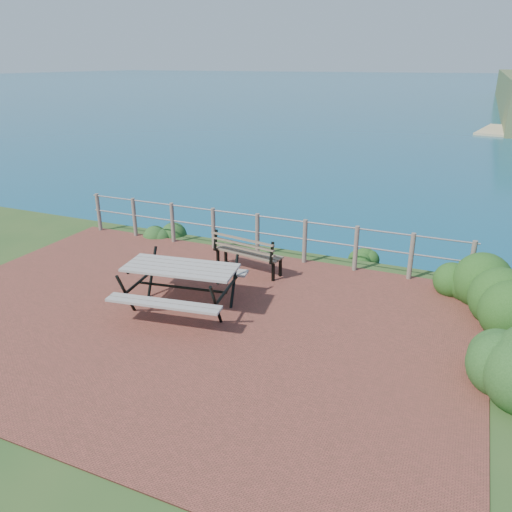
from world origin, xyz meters
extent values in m
cube|color=brown|center=(0.00, 0.00, 0.00)|extent=(10.00, 7.00, 0.12)
plane|color=#156881|center=(0.00, 200.00, 0.00)|extent=(1200.00, 1200.00, 0.00)
cylinder|color=#6B5B4C|center=(-4.60, 3.35, 0.52)|extent=(0.10, 0.10, 1.00)
cylinder|color=#6B5B4C|center=(-3.45, 3.35, 0.52)|extent=(0.10, 0.10, 1.00)
cylinder|color=#6B5B4C|center=(-2.30, 3.35, 0.52)|extent=(0.10, 0.10, 1.00)
cylinder|color=#6B5B4C|center=(-1.15, 3.35, 0.52)|extent=(0.10, 0.10, 1.00)
cylinder|color=#6B5B4C|center=(0.00, 3.35, 0.52)|extent=(0.10, 0.10, 1.00)
cylinder|color=#6B5B4C|center=(1.15, 3.35, 0.52)|extent=(0.10, 0.10, 1.00)
cylinder|color=#6B5B4C|center=(2.30, 3.35, 0.52)|extent=(0.10, 0.10, 1.00)
cylinder|color=#6B5B4C|center=(3.45, 3.35, 0.52)|extent=(0.10, 0.10, 1.00)
cylinder|color=#6B5B4C|center=(4.60, 3.35, 0.52)|extent=(0.10, 0.10, 1.00)
cylinder|color=slate|center=(0.00, 3.35, 0.97)|extent=(9.40, 0.04, 0.04)
cylinder|color=slate|center=(0.00, 3.35, 0.57)|extent=(9.40, 0.04, 0.04)
cube|color=gray|center=(-0.17, 0.28, 0.84)|extent=(2.10, 1.11, 0.04)
cube|color=gray|center=(-0.17, 0.28, 0.51)|extent=(2.02, 0.58, 0.04)
cube|color=gray|center=(-0.17, 0.28, 0.51)|extent=(2.02, 0.58, 0.04)
cylinder|color=black|center=(-0.17, 0.28, 0.45)|extent=(1.71, 0.30, 0.05)
cube|color=brown|center=(0.21, 2.37, 0.44)|extent=(1.58, 0.64, 0.03)
cube|color=brown|center=(0.21, 2.37, 0.71)|extent=(1.54, 0.37, 0.35)
cube|color=black|center=(0.21, 2.37, 0.23)|extent=(0.06, 0.06, 0.42)
cube|color=black|center=(0.21, 2.37, 0.23)|extent=(0.06, 0.06, 0.42)
cube|color=black|center=(0.21, 2.37, 0.23)|extent=(0.06, 0.06, 0.42)
cube|color=black|center=(0.21, 2.37, 0.23)|extent=(0.06, 0.06, 0.42)
ellipsoid|color=#1E4816|center=(5.36, 2.02, 0.00)|extent=(1.38, 1.38, 1.96)
ellipsoid|color=#1E4816|center=(4.50, 3.17, 0.00)|extent=(1.11, 1.11, 1.58)
ellipsoid|color=#20481B|center=(-2.84, 3.73, 0.00)|extent=(0.76, 0.76, 0.49)
ellipsoid|color=#1E4816|center=(2.31, 4.18, 0.00)|extent=(0.70, 0.70, 0.41)
camera|label=1|loc=(4.33, -6.68, 4.27)|focal=35.00mm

